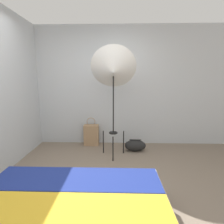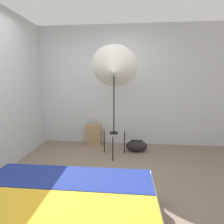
{
  "view_description": "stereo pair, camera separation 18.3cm",
  "coord_description": "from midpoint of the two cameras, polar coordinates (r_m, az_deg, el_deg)",
  "views": [
    {
      "loc": [
        0.41,
        -1.83,
        1.46
      ],
      "look_at": [
        0.32,
        1.18,
        0.9
      ],
      "focal_mm": 28.0,
      "sensor_mm": 36.0,
      "label": 1
    },
    {
      "loc": [
        0.6,
        -1.82,
        1.46
      ],
      "look_at": [
        0.32,
        1.18,
        0.9
      ],
      "focal_mm": 28.0,
      "sensor_mm": 36.0,
      "label": 2
    }
  ],
  "objects": [
    {
      "name": "ground_plane",
      "position": [
        2.39,
        -9.14,
        -27.14
      ],
      "size": [
        14.0,
        14.0,
        0.0
      ],
      "primitive_type": "plane",
      "color": "#756656"
    },
    {
      "name": "wall_back",
      "position": [
        3.94,
        -2.21,
        8.24
      ],
      "size": [
        8.0,
        0.05,
        2.6
      ],
      "color": "#B7BCC1",
      "rests_on": "ground_plane"
    },
    {
      "name": "wall_side_left",
      "position": [
        3.4,
        -28.71,
        6.61
      ],
      "size": [
        0.05,
        8.0,
        2.6
      ],
      "color": "#B7BCC1",
      "rests_on": "ground_plane"
    },
    {
      "name": "photo_umbrella",
      "position": [
        3.2,
        2.33,
        13.41
      ],
      "size": [
        0.84,
        0.61,
        2.05
      ],
      "color": "black",
      "rests_on": "ground_plane"
    },
    {
      "name": "tote_bag",
      "position": [
        3.99,
        -4.77,
        -7.32
      ],
      "size": [
        0.32,
        0.17,
        0.63
      ],
      "color": "#9E7A56",
      "rests_on": "ground_plane"
    },
    {
      "name": "duffel_bag",
      "position": [
        3.69,
        9.45,
        -10.91
      ],
      "size": [
        0.43,
        0.23,
        0.24
      ],
      "color": "black",
      "rests_on": "ground_plane"
    }
  ]
}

